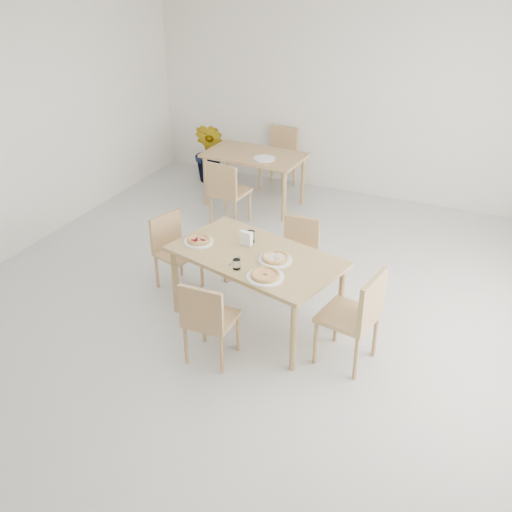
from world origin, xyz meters
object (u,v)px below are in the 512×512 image
at_px(plate_mushroom, 276,260).
at_px(second_table, 254,160).
at_px(chair_west, 173,246).
at_px(chair_back_n, 280,153).
at_px(chair_south, 207,317).
at_px(potted_plant, 210,153).
at_px(pizza_margherita, 265,275).
at_px(pizza_mushroom, 276,258).
at_px(plate_empty, 264,159).
at_px(chair_east, 357,313).
at_px(plate_margherita, 265,277).
at_px(tumbler_a, 251,236).
at_px(chair_north, 298,249).
at_px(main_table, 256,262).
at_px(plate_pepperoni, 199,242).
at_px(napkin_holder, 246,239).
at_px(chair_back_s, 227,189).
at_px(pizza_pepperoni, 199,240).
at_px(tumbler_b, 237,264).

height_order(plate_mushroom, second_table, plate_mushroom).
height_order(chair_west, chair_back_n, chair_back_n).
distance_m(chair_south, potted_plant, 4.38).
bearing_deg(pizza_margherita, pizza_mushroom, 97.10).
bearing_deg(chair_south, plate_empty, -76.44).
xyz_separation_m(chair_east, plate_margherita, (-0.82, -0.12, 0.22)).
relative_size(plate_margherita, tumbler_a, 3.03).
distance_m(chair_north, tumbler_a, 0.73).
bearing_deg(pizza_mushroom, main_table, 172.26).
xyz_separation_m(second_table, potted_plant, (-0.97, 0.51, -0.18)).
bearing_deg(second_table, plate_pepperoni, -74.37).
distance_m(pizza_mushroom, napkin_holder, 0.41).
distance_m(chair_back_s, chair_back_n, 1.55).
xyz_separation_m(chair_south, chair_west, (-0.98, 1.03, -0.01)).
xyz_separation_m(pizza_margherita, pizza_pepperoni, (-0.86, 0.35, 0.00)).
bearing_deg(plate_margherita, second_table, 116.43).
bearing_deg(plate_empty, chair_east, -52.33).
relative_size(plate_margherita, second_table, 0.24).
bearing_deg(plate_empty, pizza_margherita, -65.89).
xyz_separation_m(plate_pepperoni, pizza_mushroom, (0.82, -0.02, 0.02)).
height_order(pizza_mushroom, pizza_pepperoni, same).
height_order(main_table, plate_mushroom, plate_mushroom).
distance_m(plate_pepperoni, plate_empty, 2.49).
relative_size(plate_pepperoni, chair_back_n, 0.33).
relative_size(chair_east, chair_back_s, 1.06).
distance_m(plate_mushroom, pizza_margherita, 0.33).
distance_m(pizza_mushroom, pizza_pepperoni, 0.82).
xyz_separation_m(plate_mushroom, pizza_margherita, (0.04, -0.33, 0.02)).
height_order(chair_east, plate_mushroom, chair_east).
relative_size(plate_mushroom, pizza_mushroom, 1.01).
bearing_deg(chair_west, plate_pepperoni, -101.55).
bearing_deg(chair_back_n, chair_south, -71.46).
distance_m(chair_south, pizza_margherita, 0.63).
distance_m(plate_pepperoni, tumbler_b, 0.64).
bearing_deg(chair_back_s, main_table, 129.36).
height_order(chair_south, second_table, chair_south).
height_order(pizza_margherita, chair_back_n, chair_back_n).
height_order(main_table, tumbler_b, tumbler_b).
bearing_deg(chair_north, second_table, 123.67).
height_order(plate_pepperoni, chair_back_s, chair_back_s).
relative_size(pizza_margherita, chair_back_s, 0.34).
bearing_deg(chair_north, chair_back_s, 139.91).
xyz_separation_m(main_table, pizza_pepperoni, (-0.61, -0.01, 0.11)).
bearing_deg(chair_north, plate_mushroom, -87.60).
xyz_separation_m(chair_south, plate_margherita, (0.37, 0.41, 0.28)).
relative_size(chair_east, napkin_holder, 6.40).
xyz_separation_m(main_table, pizza_margherita, (0.25, -0.35, 0.11)).
bearing_deg(pizza_mushroom, tumbler_b, -132.22).
distance_m(main_table, chair_south, 0.80).
bearing_deg(chair_south, pizza_margherita, -133.79).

